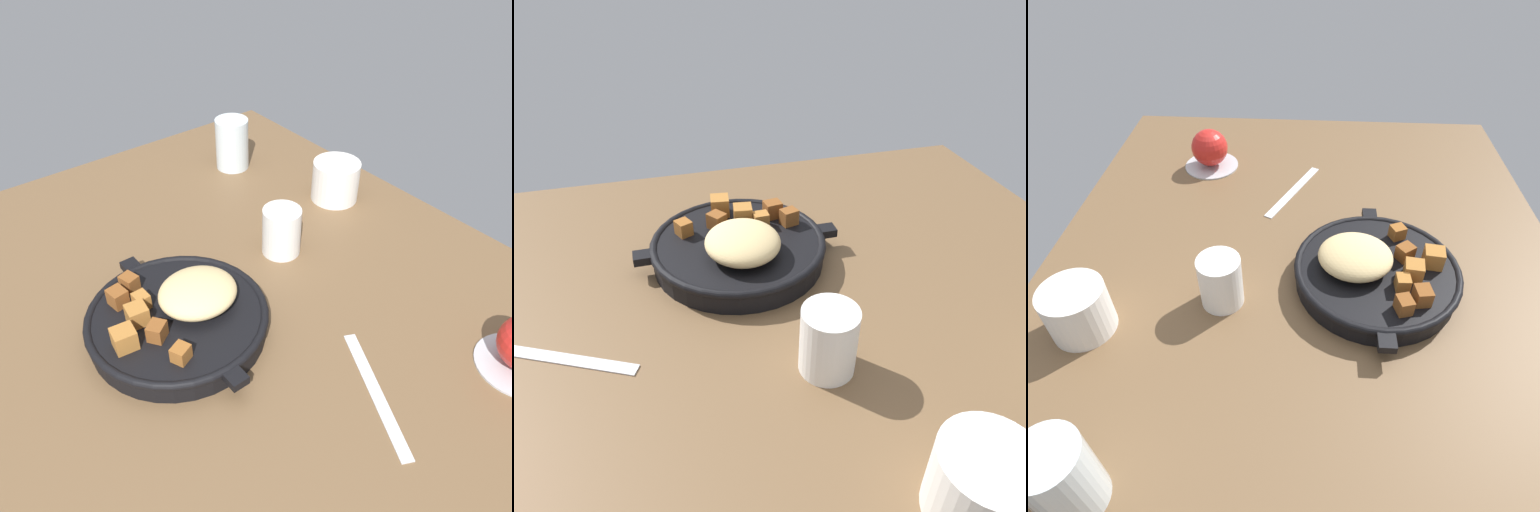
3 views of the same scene
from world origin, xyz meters
The scene contains 8 objects.
ground_plane centered at (0.00, 0.00, -1.20)cm, with size 109.24×85.37×2.40cm, color brown.
cast_iron_skillet centered at (-1.67, -10.90, 2.58)cm, with size 29.60×25.25×7.27cm.
saucer_plate centered at (31.29, 20.46, 0.30)cm, with size 11.23×11.23×0.60cm, color #B7BABF.
red_apple centered at (31.29, 20.46, 4.36)cm, with size 7.52×7.52×7.52cm, color red.
butter_knife centered at (22.62, 2.53, 0.18)cm, with size 19.54×1.60×0.36cm, color silver.
water_glass_tall centered at (-34.66, 22.29, 5.14)cm, with size 6.67×6.67×10.29cm, color silver.
ceramic_mug_white centered at (-12.92, 30.26, 3.75)cm, with size 8.73×8.73×7.51cm, color silver.
white_creamer_pitcher centered at (-6.66, 11.75, 4.05)cm, with size 6.30×6.30×8.10cm, color white.
Camera 3 is at (-49.54, 0.30, 49.09)cm, focal length 30.51 mm.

